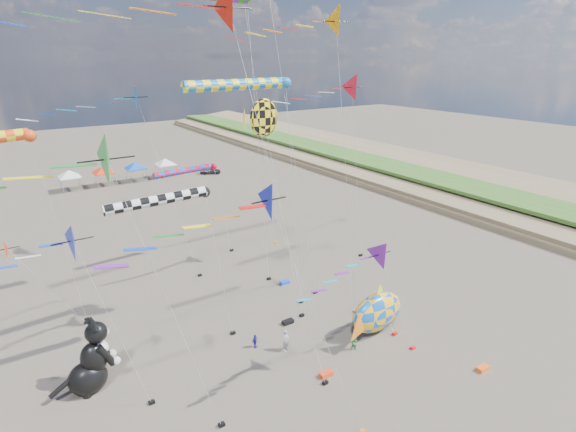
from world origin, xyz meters
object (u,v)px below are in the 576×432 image
Objects in this scene: person_adult at (286,340)px; child_blue at (255,341)px; cat_inflatable at (89,356)px; parked_car at (210,171)px; fish_inflatable at (376,312)px; child_green at (355,343)px.

person_adult reaches higher than child_blue.
person_adult is at bearing -18.13° from cat_inflatable.
fish_inflatable is at bearing -163.33° from parked_car.
cat_inflatable is 3.94× the size of child_green.
fish_inflatable reaches higher than child_blue.
cat_inflatable reaches higher than person_adult.
person_adult is 4.86m from child_green.
fish_inflatable reaches higher than child_green.
person_adult reaches higher than child_green.
child_blue is 51.36m from parked_car.
child_green reaches higher than parked_car.
cat_inflatable is 19.56m from fish_inflatable.
child_blue is (-5.68, 4.20, -0.09)m from child_green.
fish_inflatable is 5.89× the size of child_blue.
cat_inflatable is at bearing -178.09° from child_green.
child_green is at bearing -165.97° from parked_car.
child_blue is at bearing 157.40° from fish_inflatable.
cat_inflatable is 4.58× the size of child_blue.
child_green is 53.68m from parked_car.
parked_car is (16.78, 49.44, -0.21)m from person_adult.
cat_inflatable is 0.78× the size of fish_inflatable.
cat_inflatable reaches higher than fish_inflatable.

